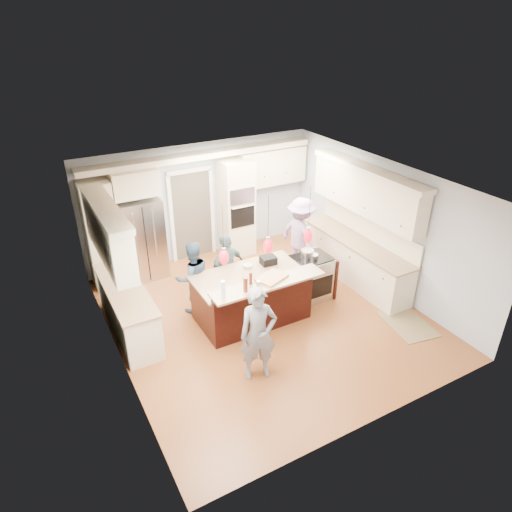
{
  "coord_description": "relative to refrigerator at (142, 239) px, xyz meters",
  "views": [
    {
      "loc": [
        -3.65,
        -6.28,
        5.2
      ],
      "look_at": [
        0.0,
        0.35,
        1.15
      ],
      "focal_mm": 32.0,
      "sensor_mm": 36.0,
      "label": 1
    }
  ],
  "objects": [
    {
      "name": "ground_plane",
      "position": [
        1.55,
        -2.64,
        -0.9
      ],
      "size": [
        6.0,
        6.0,
        0.0
      ],
      "primitive_type": "plane",
      "color": "#9B512A",
      "rests_on": "ground"
    },
    {
      "name": "room_shell",
      "position": [
        1.55,
        -2.64,
        0.92
      ],
      "size": [
        5.54,
        6.04,
        2.72
      ],
      "color": "#B2BCC6",
      "rests_on": "ground"
    },
    {
      "name": "refrigerator",
      "position": [
        0.0,
        0.0,
        0.0
      ],
      "size": [
        0.9,
        0.7,
        1.8
      ],
      "primitive_type": "cube",
      "color": "#B7B7BC",
      "rests_on": "ground"
    },
    {
      "name": "oven_column",
      "position": [
        2.3,
        0.03,
        0.25
      ],
      "size": [
        0.72,
        0.69,
        2.3
      ],
      "color": "beige",
      "rests_on": "ground"
    },
    {
      "name": "back_upper_cabinets",
      "position": [
        0.8,
        0.12,
        0.77
      ],
      "size": [
        5.3,
        0.61,
        2.54
      ],
      "color": "beige",
      "rests_on": "ground"
    },
    {
      "name": "right_counter_run",
      "position": [
        3.99,
        -2.34,
        0.16
      ],
      "size": [
        0.64,
        3.1,
        2.51
      ],
      "color": "beige",
      "rests_on": "ground"
    },
    {
      "name": "left_cabinets",
      "position": [
        -0.89,
        -1.84,
        0.16
      ],
      "size": [
        0.64,
        2.3,
        2.51
      ],
      "color": "beige",
      "rests_on": "ground"
    },
    {
      "name": "kitchen_island",
      "position": [
        1.3,
        -2.57,
        -0.41
      ],
      "size": [
        2.1,
        1.46,
        1.12
      ],
      "color": "black",
      "rests_on": "ground"
    },
    {
      "name": "island_range",
      "position": [
        2.71,
        -2.49,
        -0.44
      ],
      "size": [
        0.82,
        0.71,
        0.92
      ],
      "color": "#B7B7BC",
      "rests_on": "ground"
    },
    {
      "name": "pendant_lights",
      "position": [
        1.3,
        -3.15,
        0.9
      ],
      "size": [
        1.75,
        0.15,
        1.03
      ],
      "color": "black",
      "rests_on": "ground"
    },
    {
      "name": "person_bar_end",
      "position": [
        0.65,
        -3.99,
        -0.09
      ],
      "size": [
        0.67,
        0.53,
        1.62
      ],
      "primitive_type": "imported",
      "rotation": [
        0.0,
        0.0,
        -0.26
      ],
      "color": "slate",
      "rests_on": "ground"
    },
    {
      "name": "person_far_left",
      "position": [
        0.45,
        -1.79,
        -0.17
      ],
      "size": [
        0.72,
        0.56,
        1.47
      ],
      "primitive_type": "imported",
      "rotation": [
        0.0,
        0.0,
        3.13
      ],
      "color": "#344C65",
      "rests_on": "ground"
    },
    {
      "name": "person_far_right",
      "position": [
        1.17,
        -1.79,
        -0.16
      ],
      "size": [
        0.93,
        0.6,
        1.47
      ],
      "primitive_type": "imported",
      "rotation": [
        0.0,
        0.0,
        3.45
      ],
      "color": "slate",
      "rests_on": "ground"
    },
    {
      "name": "person_range_side",
      "position": [
        3.15,
        -1.44,
        -0.04
      ],
      "size": [
        0.83,
        1.21,
        1.72
      ],
      "primitive_type": "imported",
      "rotation": [
        0.0,
        0.0,
        1.75
      ],
      "color": "#9E7EAA",
      "rests_on": "ground"
    },
    {
      "name": "floor_rug",
      "position": [
        3.78,
        -4.19,
        -0.89
      ],
      "size": [
        0.88,
        1.15,
        0.01
      ],
      "primitive_type": "cube",
      "rotation": [
        0.0,
        0.0,
        -0.17
      ],
      "color": "olive",
      "rests_on": "ground"
    },
    {
      "name": "water_bottle",
      "position": [
        0.42,
        -3.24,
        0.38
      ],
      "size": [
        0.09,
        0.09,
        0.31
      ],
      "primitive_type": "cylinder",
      "rotation": [
        0.0,
        0.0,
        0.25
      ],
      "color": "silver",
      "rests_on": "kitchen_island"
    },
    {
      "name": "beer_bottle_a",
      "position": [
        0.85,
        -3.18,
        0.35
      ],
      "size": [
        0.06,
        0.06,
        0.25
      ],
      "primitive_type": "cylinder",
      "rotation": [
        0.0,
        0.0,
        0.01
      ],
      "color": "#4E1C0E",
      "rests_on": "kitchen_island"
    },
    {
      "name": "beer_bottle_b",
      "position": [
        0.82,
        -3.26,
        0.35
      ],
      "size": [
        0.09,
        0.09,
        0.27
      ],
      "primitive_type": "cylinder",
      "rotation": [
        0.0,
        0.0,
        0.39
      ],
      "color": "#4E1C0E",
      "rests_on": "kitchen_island"
    },
    {
      "name": "beer_bottle_c",
      "position": [
        1.01,
        -3.08,
        0.33
      ],
      "size": [
        0.07,
        0.07,
        0.23
      ],
      "primitive_type": "cylinder",
      "rotation": [
        0.0,
        0.0,
        0.38
      ],
      "color": "#4E1C0E",
      "rests_on": "kitchen_island"
    },
    {
      "name": "drink_can",
      "position": [
        1.07,
        -3.24,
        0.28
      ],
      "size": [
        0.08,
        0.08,
        0.13
      ],
      "primitive_type": "cylinder",
      "rotation": [
        0.0,
        0.0,
        -0.13
      ],
      "color": "#B7B7BC",
      "rests_on": "kitchen_island"
    },
    {
      "name": "cutting_board",
      "position": [
        1.41,
        -3.11,
        0.24
      ],
      "size": [
        0.61,
        0.52,
        0.04
      ],
      "primitive_type": "cube",
      "rotation": [
        0.0,
        0.0,
        0.37
      ],
      "color": "tan",
      "rests_on": "kitchen_island"
    },
    {
      "name": "pot_large",
      "position": [
        2.63,
        -2.43,
        0.09
      ],
      "size": [
        0.25,
        0.25,
        0.15
      ],
      "primitive_type": "cylinder",
      "color": "#B7B7BC",
      "rests_on": "island_range"
    },
    {
      "name": "pot_small",
      "position": [
        2.71,
        -2.55,
        0.06
      ],
      "size": [
        0.18,
        0.18,
        0.09
      ],
      "primitive_type": "cylinder",
      "color": "#B7B7BC",
      "rests_on": "island_range"
    }
  ]
}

